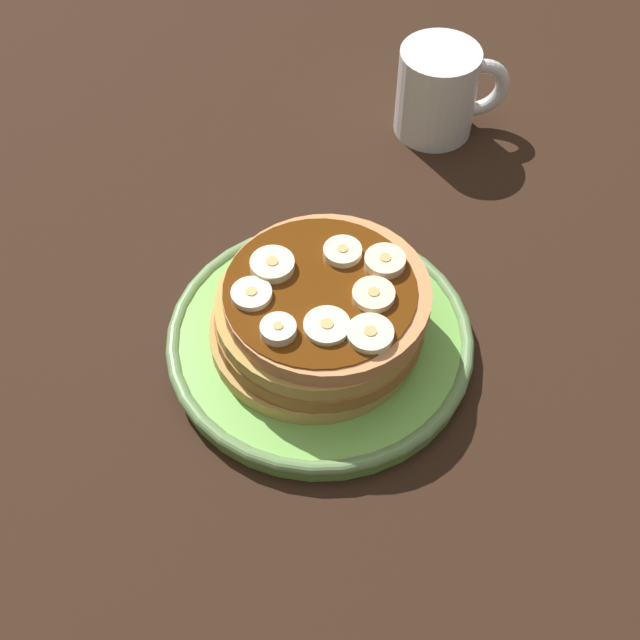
{
  "coord_description": "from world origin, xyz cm",
  "views": [
    {
      "loc": [
        -5.89,
        -43.03,
        60.01
      ],
      "look_at": [
        0.0,
        0.0,
        3.85
      ],
      "focal_mm": 48.99,
      "sensor_mm": 36.0,
      "label": 1
    }
  ],
  "objects_px": {
    "banana_slice_1": "(328,326)",
    "banana_slice_6": "(252,297)",
    "pancake_stack": "(320,314)",
    "banana_slice_0": "(278,330)",
    "plate": "(320,340)",
    "banana_slice_5": "(385,262)",
    "banana_slice_3": "(374,295)",
    "banana_slice_2": "(343,252)",
    "coffee_mug": "(440,90)",
    "banana_slice_4": "(272,265)",
    "banana_slice_7": "(370,334)"
  },
  "relations": [
    {
      "from": "banana_slice_2",
      "to": "banana_slice_6",
      "type": "bearing_deg",
      "value": -154.87
    },
    {
      "from": "plate",
      "to": "banana_slice_5",
      "type": "bearing_deg",
      "value": 18.21
    },
    {
      "from": "banana_slice_2",
      "to": "banana_slice_6",
      "type": "height_order",
      "value": "banana_slice_2"
    },
    {
      "from": "banana_slice_5",
      "to": "coffee_mug",
      "type": "relative_size",
      "value": 0.28
    },
    {
      "from": "banana_slice_2",
      "to": "coffee_mug",
      "type": "xyz_separation_m",
      "value": [
        0.14,
        0.23,
        -0.03
      ]
    },
    {
      "from": "banana_slice_4",
      "to": "banana_slice_7",
      "type": "relative_size",
      "value": 1.0
    },
    {
      "from": "banana_slice_1",
      "to": "banana_slice_7",
      "type": "height_order",
      "value": "same"
    },
    {
      "from": "banana_slice_2",
      "to": "banana_slice_4",
      "type": "height_order",
      "value": "banana_slice_4"
    },
    {
      "from": "coffee_mug",
      "to": "banana_slice_5",
      "type": "bearing_deg",
      "value": -112.81
    },
    {
      "from": "banana_slice_5",
      "to": "banana_slice_7",
      "type": "bearing_deg",
      "value": -109.08
    },
    {
      "from": "banana_slice_0",
      "to": "banana_slice_6",
      "type": "distance_m",
      "value": 0.04
    },
    {
      "from": "banana_slice_6",
      "to": "banana_slice_7",
      "type": "bearing_deg",
      "value": -29.59
    },
    {
      "from": "banana_slice_5",
      "to": "coffee_mug",
      "type": "height_order",
      "value": "coffee_mug"
    },
    {
      "from": "banana_slice_0",
      "to": "banana_slice_4",
      "type": "relative_size",
      "value": 0.78
    },
    {
      "from": "banana_slice_7",
      "to": "banana_slice_3",
      "type": "bearing_deg",
      "value": 76.28
    },
    {
      "from": "pancake_stack",
      "to": "banana_slice_1",
      "type": "relative_size",
      "value": 5.01
    },
    {
      "from": "plate",
      "to": "banana_slice_5",
      "type": "relative_size",
      "value": 7.81
    },
    {
      "from": "banana_slice_1",
      "to": "banana_slice_3",
      "type": "xyz_separation_m",
      "value": [
        0.04,
        0.02,
        0.0
      ]
    },
    {
      "from": "pancake_stack",
      "to": "banana_slice_0",
      "type": "relative_size",
      "value": 6.5
    },
    {
      "from": "plate",
      "to": "banana_slice_1",
      "type": "distance_m",
      "value": 0.08
    },
    {
      "from": "coffee_mug",
      "to": "banana_slice_3",
      "type": "bearing_deg",
      "value": -113.04
    },
    {
      "from": "banana_slice_5",
      "to": "plate",
      "type": "bearing_deg",
      "value": -161.79
    },
    {
      "from": "banana_slice_7",
      "to": "banana_slice_0",
      "type": "bearing_deg",
      "value": 169.87
    },
    {
      "from": "banana_slice_7",
      "to": "banana_slice_2",
      "type": "bearing_deg",
      "value": 95.47
    },
    {
      "from": "banana_slice_4",
      "to": "pancake_stack",
      "type": "bearing_deg",
      "value": -38.85
    },
    {
      "from": "plate",
      "to": "pancake_stack",
      "type": "bearing_deg",
      "value": -115.34
    },
    {
      "from": "plate",
      "to": "pancake_stack",
      "type": "relative_size",
      "value": 1.44
    },
    {
      "from": "plate",
      "to": "banana_slice_4",
      "type": "height_order",
      "value": "banana_slice_4"
    },
    {
      "from": "banana_slice_2",
      "to": "banana_slice_3",
      "type": "relative_size",
      "value": 0.94
    },
    {
      "from": "banana_slice_1",
      "to": "banana_slice_4",
      "type": "xyz_separation_m",
      "value": [
        -0.04,
        0.06,
        0.0
      ]
    },
    {
      "from": "banana_slice_3",
      "to": "banana_slice_1",
      "type": "bearing_deg",
      "value": -147.96
    },
    {
      "from": "banana_slice_0",
      "to": "banana_slice_5",
      "type": "height_order",
      "value": "same"
    },
    {
      "from": "banana_slice_0",
      "to": "banana_slice_6",
      "type": "height_order",
      "value": "banana_slice_0"
    },
    {
      "from": "banana_slice_1",
      "to": "banana_slice_6",
      "type": "distance_m",
      "value": 0.06
    },
    {
      "from": "banana_slice_5",
      "to": "banana_slice_7",
      "type": "relative_size",
      "value": 0.93
    },
    {
      "from": "banana_slice_1",
      "to": "banana_slice_4",
      "type": "bearing_deg",
      "value": 118.35
    },
    {
      "from": "banana_slice_0",
      "to": "banana_slice_4",
      "type": "distance_m",
      "value": 0.06
    },
    {
      "from": "banana_slice_3",
      "to": "banana_slice_5",
      "type": "distance_m",
      "value": 0.04
    },
    {
      "from": "banana_slice_2",
      "to": "coffee_mug",
      "type": "relative_size",
      "value": 0.27
    },
    {
      "from": "pancake_stack",
      "to": "banana_slice_4",
      "type": "xyz_separation_m",
      "value": [
        -0.03,
        0.03,
        0.03
      ]
    },
    {
      "from": "coffee_mug",
      "to": "banana_slice_1",
      "type": "bearing_deg",
      "value": -117.46
    },
    {
      "from": "plate",
      "to": "banana_slice_4",
      "type": "relative_size",
      "value": 7.24
    },
    {
      "from": "banana_slice_1",
      "to": "banana_slice_4",
      "type": "distance_m",
      "value": 0.07
    },
    {
      "from": "banana_slice_3",
      "to": "banana_slice_6",
      "type": "bearing_deg",
      "value": 173.03
    },
    {
      "from": "banana_slice_5",
      "to": "coffee_mug",
      "type": "distance_m",
      "value": 0.27
    },
    {
      "from": "pancake_stack",
      "to": "banana_slice_2",
      "type": "relative_size",
      "value": 5.74
    },
    {
      "from": "banana_slice_0",
      "to": "banana_slice_3",
      "type": "xyz_separation_m",
      "value": [
        0.08,
        0.02,
        -0.0
      ]
    },
    {
      "from": "banana_slice_1",
      "to": "banana_slice_6",
      "type": "relative_size",
      "value": 1.11
    },
    {
      "from": "banana_slice_7",
      "to": "banana_slice_1",
      "type": "bearing_deg",
      "value": 158.46
    },
    {
      "from": "pancake_stack",
      "to": "banana_slice_6",
      "type": "xyz_separation_m",
      "value": [
        -0.05,
        -0.0,
        0.03
      ]
    }
  ]
}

